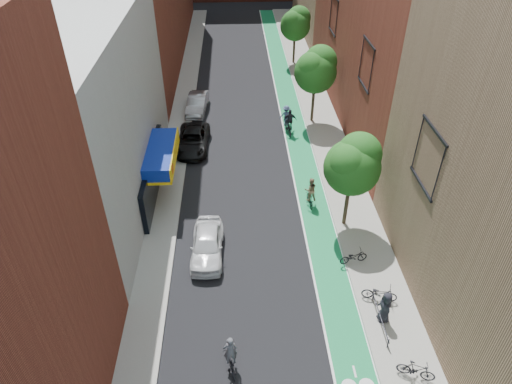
{
  "coord_description": "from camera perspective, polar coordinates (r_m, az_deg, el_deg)",
  "views": [
    {
      "loc": [
        -1.12,
        -11.94,
        19.13
      ],
      "look_at": [
        0.06,
        11.75,
        1.5
      ],
      "focal_mm": 32.0,
      "sensor_mm": 36.0,
      "label": 1
    }
  ],
  "objects": [
    {
      "name": "parked_car_silver",
      "position": [
        42.8,
        -7.37,
        10.9
      ],
      "size": [
        2.01,
        4.74,
        1.52
      ],
      "primitive_type": "imported",
      "rotation": [
        0.0,
        0.0,
        -0.09
      ],
      "color": "#95989D",
      "rests_on": "ground"
    },
    {
      "name": "bike_lane",
      "position": [
        42.79,
        4.39,
        9.97
      ],
      "size": [
        2.0,
        68.0,
        0.01
      ],
      "primitive_type": "cube",
      "color": "#167E42",
      "rests_on": "ground"
    },
    {
      "name": "parked_car_white",
      "position": [
        26.97,
        -6.12,
        -6.51
      ],
      "size": [
        1.94,
        4.62,
        1.56
      ],
      "primitive_type": "imported",
      "rotation": [
        0.0,
        0.0,
        -0.02
      ],
      "color": "silver",
      "rests_on": "ground"
    },
    {
      "name": "parked_car_black",
      "position": [
        37.01,
        -7.91,
        6.46
      ],
      "size": [
        2.7,
        5.42,
        1.47
      ],
      "primitive_type": "imported",
      "rotation": [
        0.0,
        0.0,
        -0.05
      ],
      "color": "black",
      "rests_on": "ground"
    },
    {
      "name": "tree_far",
      "position": [
        52.49,
        4.98,
        20.31
      ],
      "size": [
        3.3,
        3.25,
        6.21
      ],
      "color": "#332619",
      "rests_on": "ground"
    },
    {
      "name": "parked_bike_near",
      "position": [
        25.3,
        15.19,
        -12.1
      ],
      "size": [
        1.94,
        1.08,
        0.97
      ],
      "primitive_type": "imported",
      "rotation": [
        0.0,
        0.0,
        1.32
      ],
      "color": "black",
      "rests_on": "sidewalk_right"
    },
    {
      "name": "parked_bike_far",
      "position": [
        26.94,
        12.1,
        -7.91
      ],
      "size": [
        1.75,
        0.91,
        0.87
      ],
      "primitive_type": "imported",
      "rotation": [
        0.0,
        0.0,
        1.78
      ],
      "color": "black",
      "rests_on": "sidewalk_right"
    },
    {
      "name": "cyclist_lane_far",
      "position": [
        39.54,
        3.79,
        9.18
      ],
      "size": [
        1.17,
        1.7,
        2.11
      ],
      "rotation": [
        0.0,
        0.0,
        3.08
      ],
      "color": "black",
      "rests_on": "ground"
    },
    {
      "name": "cyclist_lane_near",
      "position": [
        30.62,
        6.79,
        -0.18
      ],
      "size": [
        0.9,
        1.57,
        2.07
      ],
      "rotation": [
        0.0,
        0.0,
        3.25
      ],
      "color": "black",
      "rests_on": "ground"
    },
    {
      "name": "ground",
      "position": [
        22.57,
        1.42,
        -21.32
      ],
      "size": [
        160.0,
        160.0,
        0.0
      ],
      "primitive_type": "plane",
      "color": "black",
      "rests_on": "ground"
    },
    {
      "name": "pedestrian",
      "position": [
        24.15,
        15.86,
        -13.67
      ],
      "size": [
        0.72,
        0.99,
        1.86
      ],
      "primitive_type": "imported",
      "rotation": [
        0.0,
        0.0,
        -1.43
      ],
      "color": "black",
      "rests_on": "sidewalk_right"
    },
    {
      "name": "sidewalk_right",
      "position": [
        43.13,
        7.75,
        10.06
      ],
      "size": [
        3.0,
        68.0,
        0.15
      ],
      "primitive_type": "cube",
      "color": "gray",
      "rests_on": "ground"
    },
    {
      "name": "sidewalk_left",
      "position": [
        42.73,
        -9.23,
        9.65
      ],
      "size": [
        2.0,
        68.0,
        0.15
      ],
      "primitive_type": "cube",
      "color": "gray",
      "rests_on": "ground"
    },
    {
      "name": "tree_near",
      "position": [
        27.15,
        12.06,
        3.52
      ],
      "size": [
        3.4,
        3.36,
        6.42
      ],
      "color": "#332619",
      "rests_on": "ground"
    },
    {
      "name": "cyclist_lead",
      "position": [
        22.04,
        -3.2,
        -20.03
      ],
      "size": [
        0.86,
        1.69,
        2.11
      ],
      "rotation": [
        0.0,
        0.0,
        3.34
      ],
      "color": "black",
      "rests_on": "ground"
    },
    {
      "name": "cyclist_lane_mid",
      "position": [
        38.73,
        4.26,
        8.42
      ],
      "size": [
        1.1,
        1.63,
        2.22
      ],
      "rotation": [
        0.0,
        0.0,
        3.12
      ],
      "color": "black",
      "rests_on": "ground"
    },
    {
      "name": "building_left_white",
      "position": [
        30.7,
        -21.57,
        8.66
      ],
      "size": [
        8.0,
        20.0,
        12.0
      ],
      "primitive_type": "cube",
      "color": "silver",
      "rests_on": "ground"
    },
    {
      "name": "tree_mid",
      "position": [
        39.26,
        7.53,
        15.05
      ],
      "size": [
        3.55,
        3.53,
        6.74
      ],
      "color": "#332619",
      "rests_on": "ground"
    },
    {
      "name": "parked_bike_mid",
      "position": [
        22.92,
        19.4,
        -20.25
      ],
      "size": [
        1.75,
        1.11,
        1.02
      ],
      "primitive_type": "imported",
      "rotation": [
        0.0,
        0.0,
        1.17
      ],
      "color": "black",
      "rests_on": "sidewalk_right"
    }
  ]
}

